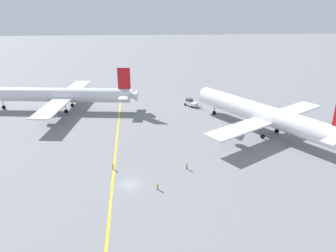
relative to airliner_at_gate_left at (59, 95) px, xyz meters
name	(u,v)px	position (x,y,z in m)	size (l,w,h in m)	color
ground_plane	(130,184)	(27.25, -52.06, -5.53)	(600.00, 600.00, 0.00)	gray
taxiway_stripe	(114,163)	(23.00, -42.06, -5.53)	(0.50, 120.00, 0.01)	yellow
airliner_at_gate_left	(59,95)	(0.00, 0.00, 0.00)	(57.26, 46.44, 15.54)	silver
airliner_being_pushed	(263,114)	(65.54, -25.14, 0.22)	(42.00, 48.17, 15.96)	white
pushback_tug	(191,103)	(47.52, 1.45, -4.30)	(6.12, 7.51, 2.91)	white
ground_crew_marshaller_foreground	(187,166)	(40.45, -46.05, -4.62)	(0.41, 0.42, 1.74)	#2D3351
ground_crew_ramp_agent_by_cones	(158,186)	(33.27, -54.43, -4.70)	(0.36, 0.36, 1.61)	#4C4C51
ground_crew_wing_walker_right	(113,166)	(23.04, -45.29, -4.67)	(0.36, 0.36, 1.65)	#4C4C51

